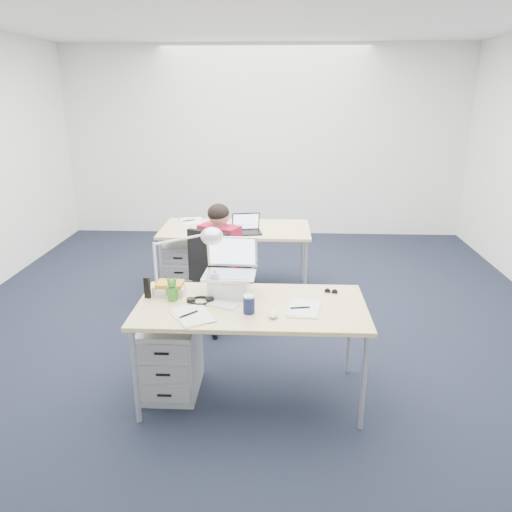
# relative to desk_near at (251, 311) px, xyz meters

# --- Properties ---
(floor) EXTENTS (7.00, 7.00, 0.00)m
(floor) POSITION_rel_desk_near_xyz_m (-0.04, 0.94, -0.68)
(floor) COLOR black
(floor) RESTS_ON ground
(room) EXTENTS (6.02, 7.02, 2.80)m
(room) POSITION_rel_desk_near_xyz_m (-0.04, 0.94, 1.03)
(room) COLOR silver
(room) RESTS_ON ground
(desk_near) EXTENTS (1.60, 0.80, 0.73)m
(desk_near) POSITION_rel_desk_near_xyz_m (0.00, 0.00, 0.00)
(desk_near) COLOR #CFB877
(desk_near) RESTS_ON ground
(desk_far) EXTENTS (1.60, 0.80, 0.73)m
(desk_far) POSITION_rel_desk_near_xyz_m (-0.28, 2.02, 0.00)
(desk_far) COLOR #CFB877
(desk_far) RESTS_ON ground
(office_chair) EXTENTS (0.83, 0.83, 0.99)m
(office_chair) POSITION_rel_desk_near_xyz_m (-0.36, 1.12, -0.40)
(office_chair) COLOR black
(office_chair) RESTS_ON ground
(seated_person) EXTENTS (0.56, 0.71, 1.18)m
(seated_person) POSITION_rel_desk_near_xyz_m (-0.30, 1.27, -0.09)
(seated_person) COLOR #A41732
(seated_person) RESTS_ON ground
(drawer_pedestal_near) EXTENTS (0.40, 0.50, 0.55)m
(drawer_pedestal_near) POSITION_rel_desk_near_xyz_m (-0.60, 0.05, -0.41)
(drawer_pedestal_near) COLOR #A9ABAF
(drawer_pedestal_near) RESTS_ON ground
(drawer_pedestal_far) EXTENTS (0.40, 0.50, 0.55)m
(drawer_pedestal_far) POSITION_rel_desk_near_xyz_m (-0.88, 2.06, -0.41)
(drawer_pedestal_far) COLOR #A9ABAF
(drawer_pedestal_far) RESTS_ON ground
(silver_laptop) EXTENTS (0.39, 0.31, 0.40)m
(silver_laptop) POSITION_rel_desk_near_xyz_m (-0.17, 0.18, 0.25)
(silver_laptop) COLOR silver
(silver_laptop) RESTS_ON desk_near
(wireless_keyboard) EXTENTS (0.27, 0.19, 0.01)m
(wireless_keyboard) POSITION_rel_desk_near_xyz_m (-0.21, -0.02, 0.05)
(wireless_keyboard) COLOR white
(wireless_keyboard) RESTS_ON desk_near
(computer_mouse) EXTENTS (0.07, 0.11, 0.04)m
(computer_mouse) POSITION_rel_desk_near_xyz_m (0.16, -0.19, 0.06)
(computer_mouse) COLOR white
(computer_mouse) RESTS_ON desk_near
(headphones) EXTENTS (0.21, 0.17, 0.03)m
(headphones) POSITION_rel_desk_near_xyz_m (-0.36, 0.03, 0.06)
(headphones) COLOR black
(headphones) RESTS_ON desk_near
(can_koozie) EXTENTS (0.10, 0.10, 0.13)m
(can_koozie) POSITION_rel_desk_near_xyz_m (-0.01, -0.14, 0.11)
(can_koozie) COLOR #161D45
(can_koozie) RESTS_ON desk_near
(water_bottle) EXTENTS (0.09, 0.09, 0.21)m
(water_bottle) POSITION_rel_desk_near_xyz_m (-0.27, 0.13, 0.15)
(water_bottle) COLOR silver
(water_bottle) RESTS_ON desk_near
(bear_figurine) EXTENTS (0.11, 0.10, 0.17)m
(bear_figurine) POSITION_rel_desk_near_xyz_m (-0.56, 0.05, 0.13)
(bear_figurine) COLOR #216D1D
(bear_figurine) RESTS_ON desk_near
(book_stack) EXTENTS (0.25, 0.22, 0.09)m
(book_stack) POSITION_rel_desk_near_xyz_m (-0.60, 0.16, 0.09)
(book_stack) COLOR silver
(book_stack) RESTS_ON desk_near
(cordless_phone) EXTENTS (0.05, 0.04, 0.16)m
(cordless_phone) POSITION_rel_desk_near_xyz_m (-0.75, 0.08, 0.13)
(cordless_phone) COLOR black
(cordless_phone) RESTS_ON desk_near
(papers_left) EXTENTS (0.34, 0.38, 0.01)m
(papers_left) POSITION_rel_desk_near_xyz_m (-0.38, -0.21, 0.05)
(papers_left) COLOR #F3D38C
(papers_left) RESTS_ON desk_near
(papers_right) EXTENTS (0.24, 0.31, 0.01)m
(papers_right) POSITION_rel_desk_near_xyz_m (0.36, -0.07, 0.05)
(papers_right) COLOR #F3D38C
(papers_right) RESTS_ON desk_near
(sunglasses) EXTENTS (0.11, 0.07, 0.02)m
(sunglasses) POSITION_rel_desk_near_xyz_m (0.58, 0.23, 0.06)
(sunglasses) COLOR black
(sunglasses) RESTS_ON desk_near
(desk_lamp) EXTENTS (0.50, 0.31, 0.53)m
(desk_lamp) POSITION_rel_desk_near_xyz_m (-0.54, 0.16, 0.31)
(desk_lamp) COLOR silver
(desk_lamp) RESTS_ON desk_near
(dark_laptop) EXTENTS (0.34, 0.33, 0.21)m
(dark_laptop) POSITION_rel_desk_near_xyz_m (-0.14, 1.81, 0.15)
(dark_laptop) COLOR black
(dark_laptop) RESTS_ON desk_far
(far_cup) EXTENTS (0.07, 0.07, 0.09)m
(far_cup) POSITION_rel_desk_near_xyz_m (-0.07, 2.15, 0.09)
(far_cup) COLOR white
(far_cup) RESTS_ON desk_far
(far_papers) EXTENTS (0.31, 0.38, 0.01)m
(far_papers) POSITION_rel_desk_near_xyz_m (-0.81, 2.26, 0.05)
(far_papers) COLOR white
(far_papers) RESTS_ON desk_far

